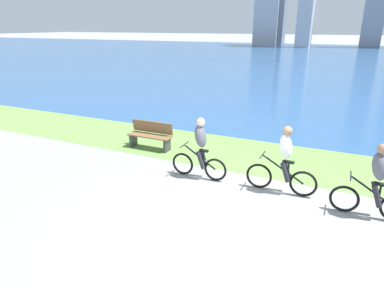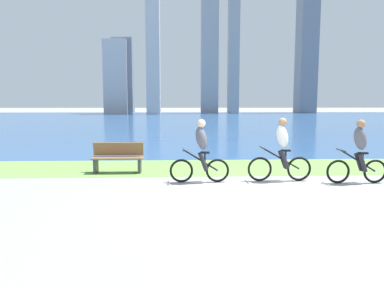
% 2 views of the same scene
% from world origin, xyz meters
% --- Properties ---
extents(ground_plane, '(300.00, 300.00, 0.00)m').
position_xyz_m(ground_plane, '(0.00, 0.00, 0.00)').
color(ground_plane, gray).
extents(grass_strip_bayside, '(120.00, 2.93, 0.01)m').
position_xyz_m(grass_strip_bayside, '(0.00, 3.64, 0.00)').
color(grass_strip_bayside, '#6B9947').
rests_on(grass_strip_bayside, ground).
extents(bay_water_surface, '(300.00, 67.46, 0.00)m').
position_xyz_m(bay_water_surface, '(0.00, 38.83, 0.00)').
color(bay_water_surface, '#2D568C').
rests_on(bay_water_surface, ground).
extents(cyclist_lead, '(1.57, 0.52, 1.66)m').
position_xyz_m(cyclist_lead, '(-1.34, 1.47, 0.83)').
color(cyclist_lead, black).
rests_on(cyclist_lead, ground).
extents(cyclist_trailing, '(1.71, 0.52, 1.69)m').
position_xyz_m(cyclist_trailing, '(0.81, 1.53, 0.84)').
color(cyclist_trailing, black).
rests_on(cyclist_trailing, ground).
extents(cyclist_distant_rear, '(1.60, 0.52, 1.66)m').
position_xyz_m(cyclist_distant_rear, '(2.74, 1.19, 0.83)').
color(cyclist_distant_rear, black).
rests_on(cyclist_distant_rear, ground).
extents(bench_near_path, '(1.50, 0.47, 0.90)m').
position_xyz_m(bench_near_path, '(-3.73, 2.89, 0.45)').
color(bench_near_path, brown).
rests_on(bench_near_path, ground).
extents(city_skyline_far_shore, '(42.96, 10.57, 27.25)m').
position_xyz_m(city_skyline_far_shore, '(3.22, 64.19, 11.10)').
color(city_skyline_far_shore, '#B7B7BC').
rests_on(city_skyline_far_shore, ground).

